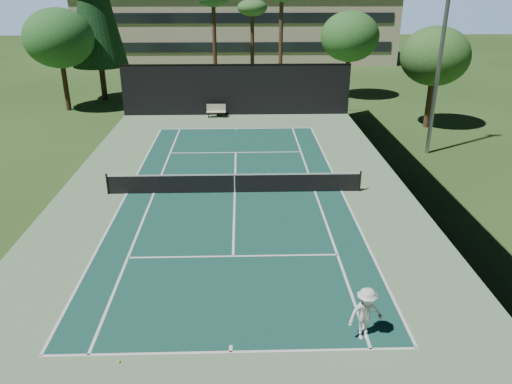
# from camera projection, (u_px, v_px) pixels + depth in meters

# --- Properties ---
(ground) EXTENTS (160.00, 160.00, 0.00)m
(ground) POSITION_uv_depth(u_px,v_px,m) (235.00, 193.00, 25.45)
(ground) COLOR #2A4B1C
(ground) RESTS_ON ground
(apron_slab) EXTENTS (18.00, 32.00, 0.01)m
(apron_slab) POSITION_uv_depth(u_px,v_px,m) (235.00, 193.00, 25.45)
(apron_slab) COLOR #6A8E63
(apron_slab) RESTS_ON ground
(court_surface) EXTENTS (10.97, 23.77, 0.01)m
(court_surface) POSITION_uv_depth(u_px,v_px,m) (235.00, 192.00, 25.45)
(court_surface) COLOR #16493E
(court_surface) RESTS_ON ground
(court_lines) EXTENTS (11.07, 23.87, 0.01)m
(court_lines) POSITION_uv_depth(u_px,v_px,m) (235.00, 192.00, 25.45)
(court_lines) COLOR white
(court_lines) RESTS_ON ground
(tennis_net) EXTENTS (12.90, 0.10, 1.10)m
(tennis_net) POSITION_uv_depth(u_px,v_px,m) (235.00, 183.00, 25.24)
(tennis_net) COLOR black
(tennis_net) RESTS_ON ground
(fence) EXTENTS (18.04, 32.05, 4.03)m
(fence) POSITION_uv_depth(u_px,v_px,m) (234.00, 155.00, 24.73)
(fence) COLOR black
(fence) RESTS_ON ground
(player) EXTENTS (1.24, 0.90, 1.73)m
(player) POSITION_uv_depth(u_px,v_px,m) (366.00, 314.00, 14.82)
(player) COLOR white
(player) RESTS_ON ground
(tennis_ball_a) EXTENTS (0.07, 0.07, 0.07)m
(tennis_ball_a) POSITION_uv_depth(u_px,v_px,m) (119.00, 362.00, 14.13)
(tennis_ball_a) COLOR #B9CF2F
(tennis_ball_a) RESTS_ON ground
(tennis_ball_b) EXTENTS (0.08, 0.08, 0.08)m
(tennis_ball_b) POSITION_uv_depth(u_px,v_px,m) (170.00, 177.00, 27.31)
(tennis_ball_b) COLOR yellow
(tennis_ball_b) RESTS_ON ground
(tennis_ball_c) EXTENTS (0.06, 0.06, 0.06)m
(tennis_ball_c) POSITION_uv_depth(u_px,v_px,m) (269.00, 170.00, 28.34)
(tennis_ball_c) COLOR #E1F638
(tennis_ball_c) RESTS_ON ground
(tennis_ball_d) EXTENTS (0.07, 0.07, 0.07)m
(tennis_ball_d) POSITION_uv_depth(u_px,v_px,m) (130.00, 156.00, 30.66)
(tennis_ball_d) COLOR #BAD630
(tennis_ball_d) RESTS_ON ground
(park_bench) EXTENTS (1.50, 0.45, 1.02)m
(park_bench) POSITION_uv_depth(u_px,v_px,m) (216.00, 110.00, 39.27)
(park_bench) COLOR beige
(park_bench) RESTS_ON ground
(trash_bin) EXTENTS (0.56, 0.56, 0.95)m
(trash_bin) POSITION_uv_depth(u_px,v_px,m) (220.00, 110.00, 39.69)
(trash_bin) COLOR black
(trash_bin) RESTS_ON ground
(palm_a) EXTENTS (2.80, 2.80, 9.32)m
(palm_a) POSITION_uv_depth(u_px,v_px,m) (213.00, 2.00, 44.27)
(palm_a) COLOR #442C1D
(palm_a) RESTS_ON ground
(palm_b) EXTENTS (2.80, 2.80, 8.42)m
(palm_b) POSITION_uv_depth(u_px,v_px,m) (252.00, 11.00, 46.53)
(palm_b) COLOR #4A2F20
(palm_b) RESTS_ON ground
(decid_tree_a) EXTENTS (5.12, 5.12, 7.62)m
(decid_tree_a) POSITION_uv_depth(u_px,v_px,m) (350.00, 37.00, 43.84)
(decid_tree_a) COLOR #4D3A21
(decid_tree_a) RESTS_ON ground
(decid_tree_b) EXTENTS (4.80, 4.80, 7.14)m
(decid_tree_b) POSITION_uv_depth(u_px,v_px,m) (435.00, 56.00, 34.88)
(decid_tree_b) COLOR #4D3721
(decid_tree_b) RESTS_ON ground
(decid_tree_c) EXTENTS (5.44, 5.44, 8.09)m
(decid_tree_c) POSITION_uv_depth(u_px,v_px,m) (59.00, 38.00, 39.37)
(decid_tree_c) COLOR #462F1E
(decid_tree_c) RESTS_ON ground
(campus_building) EXTENTS (40.50, 12.50, 8.30)m
(campus_building) POSITION_uv_depth(u_px,v_px,m) (238.00, 28.00, 66.10)
(campus_building) COLOR #BAAC90
(campus_building) RESTS_ON ground
(light_pole) EXTENTS (0.90, 0.25, 12.22)m
(light_pole) POSITION_uv_depth(u_px,v_px,m) (442.00, 47.00, 28.77)
(light_pole) COLOR gray
(light_pole) RESTS_ON ground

